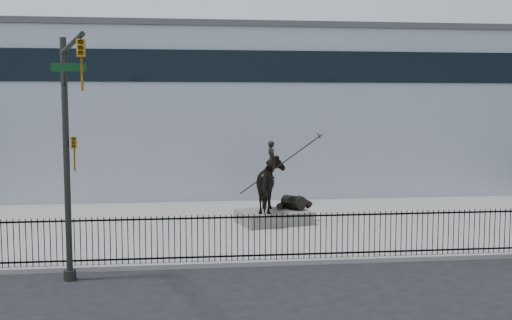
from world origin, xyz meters
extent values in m
plane|color=black|center=(0.00, 0.00, 0.00)|extent=(120.00, 120.00, 0.00)
cube|color=gray|center=(0.00, 7.00, 0.07)|extent=(30.00, 12.00, 0.15)
cube|color=#B1BAC1|center=(0.00, 20.00, 4.50)|extent=(44.00, 14.00, 9.00)
cube|color=black|center=(0.00, 1.25, 0.30)|extent=(22.00, 0.05, 0.05)
cube|color=black|center=(0.00, 1.25, 1.55)|extent=(22.00, 0.05, 0.05)
cube|color=black|center=(0.00, 1.25, 0.90)|extent=(22.00, 0.03, 1.50)
cube|color=#5C5954|center=(0.00, 6.99, 0.41)|extent=(3.24, 2.62, 0.53)
imported|color=black|center=(0.00, 6.99, 1.81)|extent=(2.44, 2.66, 2.25)
imported|color=black|center=(-0.09, 6.97, 2.84)|extent=(0.50, 0.63, 1.52)
cylinder|color=black|center=(0.30, 7.07, 2.60)|extent=(3.51, 1.01, 2.29)
cylinder|color=#252823|center=(-7.00, 0.20, 0.15)|extent=(0.36, 0.36, 0.30)
cylinder|color=#252823|center=(-7.00, 0.20, 3.50)|extent=(0.18, 0.18, 7.00)
cylinder|color=#252823|center=(-6.40, -1.92, 6.60)|extent=(1.47, 4.84, 0.12)
imported|color=#C58515|center=(-5.80, -4.05, 5.97)|extent=(0.18, 0.22, 1.10)
imported|color=#C58515|center=(-6.78, 0.20, 3.70)|extent=(0.16, 0.20, 1.00)
cube|color=#0C3F19|center=(-6.64, -1.00, 6.10)|extent=(0.90, 0.03, 0.22)
camera|label=1|loc=(-3.58, -17.38, 5.16)|focal=42.00mm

